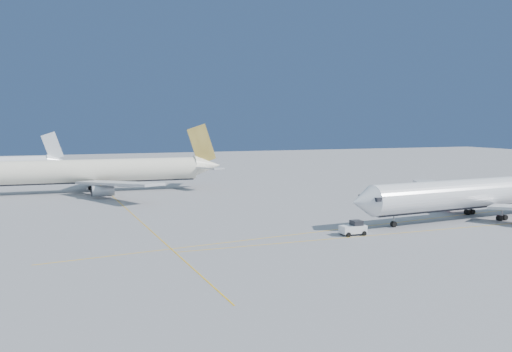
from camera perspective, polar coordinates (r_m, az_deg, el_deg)
name	(u,v)px	position (r m, az deg, el deg)	size (l,w,h in m)	color
ground	(360,220)	(112.59, 10.38, -4.32)	(500.00, 500.00, 0.00)	slate
taxiway_lines	(278,219)	(111.31, 2.17, -4.34)	(118.86, 140.00, 0.02)	#E7A70C
airliner_virgin	(488,193)	(121.90, 22.16, -1.57)	(65.68, 58.75, 16.20)	white
airliner_etihad	(96,171)	(159.56, -15.73, 0.46)	(70.36, 65.09, 18.39)	#F2E9CE
pushback_tug	(354,228)	(97.29, 9.74, -5.17)	(4.31, 2.65, 2.42)	white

